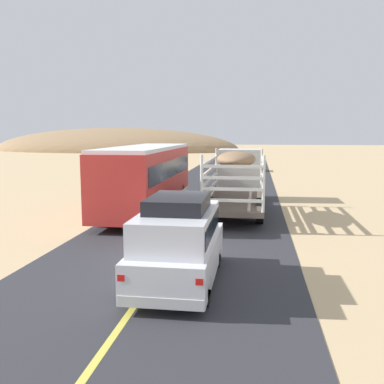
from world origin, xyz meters
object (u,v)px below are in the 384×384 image
(livestock_truck, at_px, (239,172))
(bus, at_px, (147,177))
(car_far, at_px, (242,164))
(suv_near, at_px, (179,241))

(livestock_truck, relative_size, bus, 0.97)
(livestock_truck, distance_m, bus, 5.11)
(bus, height_order, car_far, bus)
(suv_near, height_order, bus, bus)
(suv_near, relative_size, livestock_truck, 0.48)
(suv_near, distance_m, car_far, 32.91)
(suv_near, xyz_separation_m, bus, (-3.30, 9.63, 0.60))
(suv_near, bearing_deg, livestock_truck, 85.19)
(suv_near, xyz_separation_m, livestock_truck, (1.04, 12.32, 0.64))
(livestock_truck, height_order, car_far, livestock_truck)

